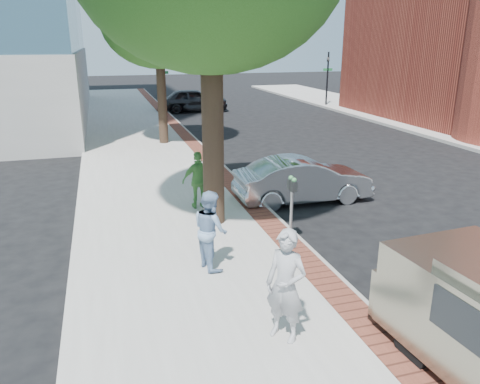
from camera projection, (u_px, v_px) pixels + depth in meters
name	position (u px, v px, depth m)	size (l,w,h in m)	color
ground	(261.00, 255.00, 10.29)	(120.00, 120.00, 0.00)	black
sidewalk	(152.00, 167.00, 17.16)	(5.00, 60.00, 0.15)	#9E9991
brick_strip	(210.00, 161.00, 17.73)	(0.60, 60.00, 0.01)	brown
curb	(219.00, 163.00, 17.85)	(0.10, 60.00, 0.15)	gray
signal_near	(163.00, 78.00, 29.92)	(0.70, 0.15, 3.80)	black
signal_far	(328.00, 75.00, 33.06)	(0.70, 0.15, 3.80)	black
tree_far	(158.00, 21.00, 19.48)	(4.80, 4.80, 7.14)	black
parking_meter	(292.00, 195.00, 10.50)	(0.12, 0.32, 1.47)	gray
person_gray	(286.00, 286.00, 6.92)	(0.64, 0.42, 1.76)	#9F9FA3
person_officer	(211.00, 230.00, 9.21)	(0.77, 0.60, 1.59)	#7B9ABF
person_green	(199.00, 180.00, 12.58)	(0.91, 0.38, 1.56)	#519845
sedan_silver	(303.00, 180.00, 13.55)	(1.38, 3.97, 1.31)	#B0B3B8
bg_car	(194.00, 100.00, 31.10)	(1.82, 4.52, 1.54)	black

